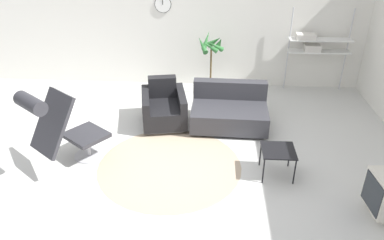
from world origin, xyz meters
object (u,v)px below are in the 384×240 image
at_px(lounge_chair, 59,123).
at_px(shelf_unit, 314,44).
at_px(couch_low, 229,112).
at_px(potted_plant, 211,64).
at_px(armchair_red, 164,109).
at_px(side_table, 278,152).

height_order(lounge_chair, shelf_unit, shelf_unit).
relative_size(couch_low, shelf_unit, 0.78).
xyz_separation_m(couch_low, potted_plant, (-0.35, 1.26, 0.39)).
bearing_deg(shelf_unit, armchair_red, -151.03).
xyz_separation_m(couch_low, side_table, (0.62, -1.39, 0.12)).
height_order(lounge_chair, armchair_red, lounge_chair).
distance_m(side_table, potted_plant, 2.84).
distance_m(lounge_chair, potted_plant, 3.34).
xyz_separation_m(couch_low, shelf_unit, (1.66, 1.55, 0.74)).
bearing_deg(side_table, lounge_chair, -179.73).
xyz_separation_m(armchair_red, potted_plant, (0.78, 1.25, 0.37)).
bearing_deg(side_table, shelf_unit, 70.57).
height_order(armchair_red, side_table, armchair_red).
height_order(lounge_chair, couch_low, lounge_chair).
relative_size(couch_low, potted_plant, 1.01).
bearing_deg(lounge_chair, armchair_red, 86.58).
height_order(side_table, potted_plant, potted_plant).
bearing_deg(shelf_unit, potted_plant, -171.77).
bearing_deg(armchair_red, couch_low, 168.79).
bearing_deg(couch_low, side_table, 115.78).
height_order(side_table, shelf_unit, shelf_unit).
relative_size(lounge_chair, armchair_red, 1.24).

